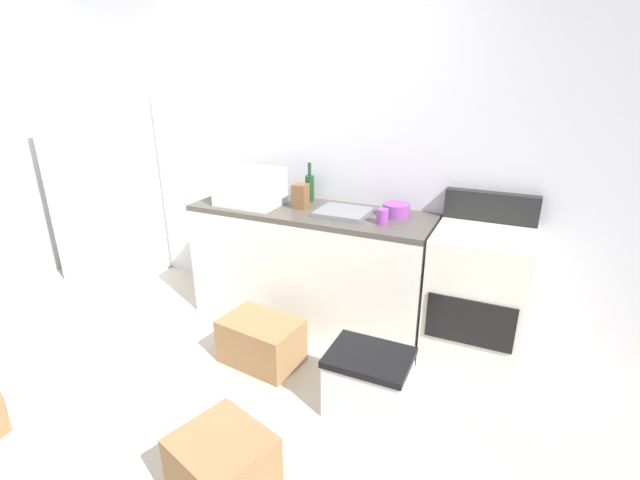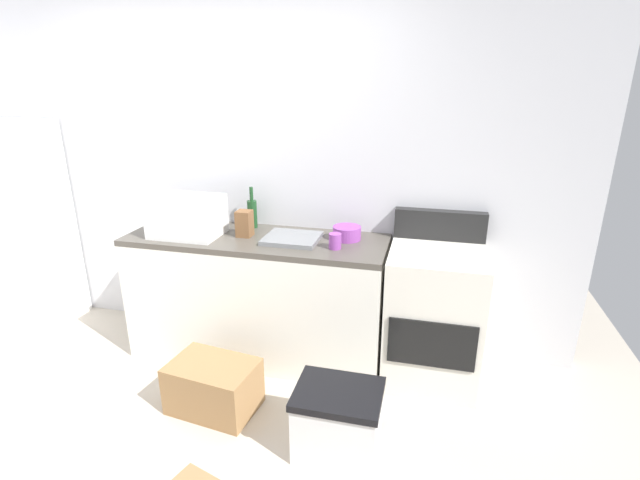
% 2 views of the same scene
% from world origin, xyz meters
% --- Properties ---
extents(ground_plane, '(6.00, 6.00, 0.00)m').
position_xyz_m(ground_plane, '(0.00, 0.00, 0.00)').
color(ground_plane, '#B2A899').
extents(wall_back, '(5.00, 0.10, 2.60)m').
position_xyz_m(wall_back, '(0.00, 1.55, 1.30)').
color(wall_back, silver).
rests_on(wall_back, ground_plane).
extents(kitchen_counter, '(1.80, 0.60, 0.90)m').
position_xyz_m(kitchen_counter, '(0.30, 1.20, 0.45)').
color(kitchen_counter, silver).
rests_on(kitchen_counter, ground_plane).
extents(refrigerator, '(0.68, 0.66, 1.64)m').
position_xyz_m(refrigerator, '(-1.75, 1.15, 0.82)').
color(refrigerator, white).
rests_on(refrigerator, ground_plane).
extents(stove_oven, '(0.60, 0.61, 1.10)m').
position_xyz_m(stove_oven, '(1.52, 1.21, 0.47)').
color(stove_oven, silver).
rests_on(stove_oven, ground_plane).
extents(microwave, '(0.46, 0.34, 0.27)m').
position_xyz_m(microwave, '(-0.17, 1.13, 1.04)').
color(microwave, white).
rests_on(microwave, kitchen_counter).
extents(sink_basin, '(0.36, 0.32, 0.03)m').
position_xyz_m(sink_basin, '(0.56, 1.19, 0.92)').
color(sink_basin, slate).
rests_on(sink_basin, kitchen_counter).
extents(wine_bottle, '(0.07, 0.07, 0.30)m').
position_xyz_m(wine_bottle, '(0.20, 1.41, 1.01)').
color(wine_bottle, '#193F1E').
rests_on(wine_bottle, kitchen_counter).
extents(coffee_mug, '(0.08, 0.08, 0.10)m').
position_xyz_m(coffee_mug, '(0.88, 1.11, 0.95)').
color(coffee_mug, purple).
rests_on(coffee_mug, kitchen_counter).
extents(knife_block, '(0.10, 0.10, 0.18)m').
position_xyz_m(knife_block, '(0.22, 1.21, 0.99)').
color(knife_block, brown).
rests_on(knife_block, kitchen_counter).
extents(mixing_bowl, '(0.19, 0.19, 0.09)m').
position_xyz_m(mixing_bowl, '(0.92, 1.31, 0.95)').
color(mixing_bowl, purple).
rests_on(mixing_bowl, kitchen_counter).
extents(cardboard_box_medium, '(0.55, 0.41, 0.31)m').
position_xyz_m(cardboard_box_medium, '(0.25, 0.54, 0.15)').
color(cardboard_box_medium, olive).
rests_on(cardboard_box_medium, ground_plane).
extents(cardboard_box_small, '(0.47, 0.46, 0.38)m').
position_xyz_m(cardboard_box_small, '(0.68, -0.47, 0.19)').
color(cardboard_box_small, olive).
rests_on(cardboard_box_small, ground_plane).
extents(storage_bin, '(0.46, 0.36, 0.38)m').
position_xyz_m(storage_bin, '(1.06, 0.39, 0.19)').
color(storage_bin, silver).
rests_on(storage_bin, ground_plane).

